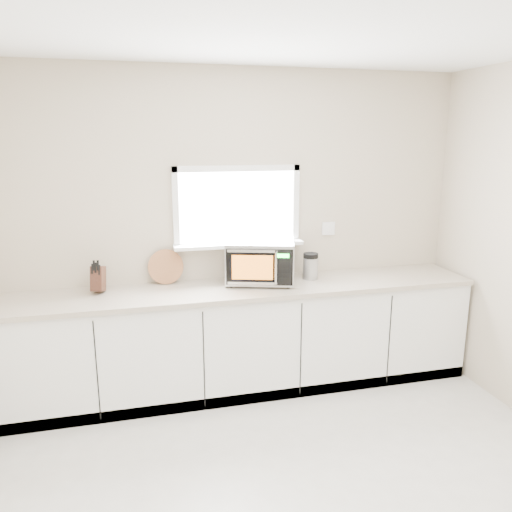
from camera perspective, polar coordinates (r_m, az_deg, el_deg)
name	(u,v)px	position (r m, az deg, el deg)	size (l,w,h in m)	color
back_wall	(237,228)	(4.35, -2.18, 3.25)	(4.00, 0.17, 2.70)	#BBAE95
cabinets	(245,340)	(4.33, -1.25, -9.55)	(3.92, 0.60, 0.88)	white
countertop	(245,289)	(4.16, -1.25, -3.77)	(3.92, 0.64, 0.04)	#C2B1A0
microwave	(261,260)	(4.24, 0.52, -0.52)	(0.66, 0.58, 0.36)	black
knife_block	(98,278)	(4.16, -17.60, -2.44)	(0.13, 0.21, 0.28)	#462719
cutting_board	(166,267)	(4.27, -10.28, -1.21)	(0.30, 0.30, 0.02)	#AB6E42
coffee_grinder	(310,266)	(4.38, 6.24, -1.13)	(0.15, 0.15, 0.23)	#AAACB1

